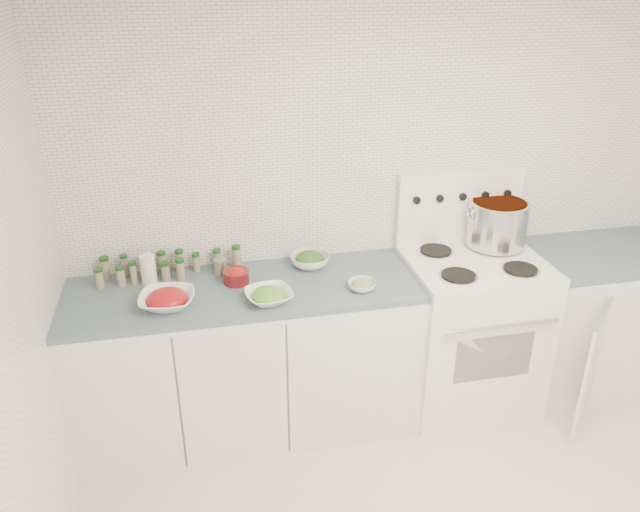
{
  "coord_description": "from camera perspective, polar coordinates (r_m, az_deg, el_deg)",
  "views": [
    {
      "loc": [
        -1.03,
        -1.7,
        2.46
      ],
      "look_at": [
        -0.42,
        1.14,
        1.07
      ],
      "focal_mm": 35.0,
      "sensor_mm": 36.0,
      "label": 1
    }
  ],
  "objects": [
    {
      "name": "tin_can",
      "position": [
        3.42,
        -9.1,
        -1.01
      ],
      "size": [
        0.08,
        0.08,
        0.09
      ],
      "primitive_type": "cylinder",
      "rotation": [
        0.0,
        0.0,
        0.1
      ],
      "color": "gray",
      "rests_on": "counter_left"
    },
    {
      "name": "room_walls",
      "position": [
        2.19,
        17.4,
        0.01
      ],
      "size": [
        3.54,
        3.04,
        2.52
      ],
      "color": "white",
      "rests_on": "ground"
    },
    {
      "name": "stock_pot",
      "position": [
        3.74,
        15.91,
        3.05
      ],
      "size": [
        0.36,
        0.34,
        0.26
      ],
      "rotation": [
        0.0,
        0.0,
        0.36
      ],
      "color": "silver",
      "rests_on": "stove"
    },
    {
      "name": "bowl_tomato",
      "position": [
        3.17,
        -13.81,
        -3.86
      ],
      "size": [
        0.31,
        0.31,
        0.09
      ],
      "color": "white",
      "rests_on": "counter_left"
    },
    {
      "name": "stove",
      "position": [
        3.81,
        13.37,
        -6.26
      ],
      "size": [
        0.76,
        0.7,
        1.36
      ],
      "color": "white",
      "rests_on": "ground"
    },
    {
      "name": "bowl_snowpea",
      "position": [
        3.14,
        -4.7,
        -3.61
      ],
      "size": [
        0.27,
        0.27,
        0.08
      ],
      "color": "white",
      "rests_on": "counter_left"
    },
    {
      "name": "spice_cluster",
      "position": [
        3.46,
        -14.35,
        -0.92
      ],
      "size": [
        0.77,
        0.15,
        0.14
      ],
      "color": "gray",
      "rests_on": "counter_left"
    },
    {
      "name": "counter_right",
      "position": [
        4.22,
        23.53,
        -5.2
      ],
      "size": [
        0.89,
        0.91,
        0.9
      ],
      "color": "white",
      "rests_on": "ground"
    },
    {
      "name": "counter_left",
      "position": [
        3.53,
        -6.63,
        -9.34
      ],
      "size": [
        1.85,
        0.62,
        0.9
      ],
      "color": "white",
      "rests_on": "ground"
    },
    {
      "name": "bowl_broccoli",
      "position": [
        3.48,
        -0.94,
        -0.33
      ],
      "size": [
        0.26,
        0.26,
        0.09
      ],
      "color": "white",
      "rests_on": "counter_left"
    },
    {
      "name": "salt_canister",
      "position": [
        3.4,
        -15.43,
        -1.2
      ],
      "size": [
        0.09,
        0.09,
        0.16
      ],
      "primitive_type": "cylinder",
      "rotation": [
        0.0,
        0.0,
        -0.2
      ],
      "color": "white",
      "rests_on": "counter_left"
    },
    {
      "name": "bowl_pepper",
      "position": [
        3.33,
        -7.68,
        -1.8
      ],
      "size": [
        0.14,
        0.14,
        0.08
      ],
      "color": "#560E15",
      "rests_on": "counter_left"
    },
    {
      "name": "bowl_zucchini",
      "position": [
        3.25,
        3.86,
        -2.65
      ],
      "size": [
        0.16,
        0.16,
        0.06
      ],
      "color": "white",
      "rests_on": "counter_left"
    }
  ]
}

